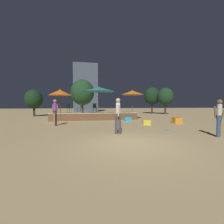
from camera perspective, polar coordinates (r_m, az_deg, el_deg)
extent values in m
plane|color=tan|center=(5.87, 7.78, -11.99)|extent=(120.00, 120.00, 0.00)
cube|color=brown|center=(15.29, -6.77, -1.62)|extent=(8.36, 2.26, 0.66)
cube|color=#CCB793|center=(14.18, -6.48, -0.46)|extent=(8.36, 0.12, 0.08)
cylinder|color=brown|center=(14.34, -4.97, 2.29)|extent=(0.05, 0.05, 2.76)
cone|color=teal|center=(14.41, -4.99, 8.61)|extent=(2.98, 2.98, 0.41)
sphere|color=teal|center=(14.44, -5.00, 9.58)|extent=(0.08, 0.08, 0.08)
cylinder|color=brown|center=(15.17, 7.69, 1.83)|extent=(0.05, 0.05, 2.51)
cone|color=orange|center=(15.21, 7.73, 7.32)|extent=(2.25, 2.25, 0.40)
sphere|color=orange|center=(15.23, 7.74, 8.22)|extent=(0.08, 0.08, 0.08)
cylinder|color=brown|center=(14.25, -19.09, 1.32)|extent=(0.05, 0.05, 2.35)
cone|color=orange|center=(14.28, -19.18, 7.03)|extent=(2.06, 2.06, 0.49)
sphere|color=orange|center=(14.31, -19.20, 8.18)|extent=(0.08, 0.08, 0.08)
cube|color=#2D9EDB|center=(13.63, 6.04, -2.72)|extent=(0.69, 0.69, 0.39)
cube|color=orange|center=(13.09, 23.49, -2.98)|extent=(0.64, 0.64, 0.47)
cube|color=yellow|center=(11.52, 13.09, -3.81)|extent=(0.68, 0.68, 0.38)
cylinder|color=#997051|center=(11.22, -21.09, -2.84)|extent=(0.13, 0.13, 0.87)
cylinder|color=#3F3F47|center=(11.37, -20.55, -2.76)|extent=(0.13, 0.13, 0.87)
cylinder|color=#3F3F47|center=(11.25, -20.86, -0.18)|extent=(0.22, 0.22, 0.24)
cylinder|color=purple|center=(11.24, -20.89, 1.62)|extent=(0.22, 0.22, 0.67)
cylinder|color=#997051|center=(11.14, -20.11, 1.28)|extent=(0.12, 0.11, 0.60)
cylinder|color=#997051|center=(11.35, -21.64, 1.28)|extent=(0.19, 0.15, 0.60)
sphere|color=#997051|center=(11.24, -20.93, 3.92)|extent=(0.24, 0.24, 0.24)
cylinder|color=#3F3F47|center=(7.62, 1.63, -5.30)|extent=(0.13, 0.13, 0.85)
cylinder|color=#3F3F47|center=(7.64, 2.97, -5.28)|extent=(0.13, 0.13, 0.85)
cylinder|color=#3F3F47|center=(7.58, 2.31, -1.51)|extent=(0.22, 0.22, 0.24)
cylinder|color=white|center=(7.56, 2.32, 1.10)|extent=(0.22, 0.22, 0.65)
cylinder|color=tan|center=(7.38, 2.48, 0.53)|extent=(0.09, 0.09, 0.58)
cylinder|color=tan|center=(7.74, 2.16, 0.64)|extent=(0.09, 0.15, 0.58)
sphere|color=tan|center=(7.56, 2.32, 4.44)|extent=(0.23, 0.23, 0.23)
cylinder|color=brown|center=(8.63, 35.74, -5.01)|extent=(0.13, 0.13, 0.81)
cylinder|color=#2D4C7F|center=(8.47, 35.38, -5.14)|extent=(0.13, 0.13, 0.81)
cylinder|color=#2D4C7F|center=(8.50, 35.65, -1.85)|extent=(0.21, 0.21, 0.24)
cylinder|color=beige|center=(8.48, 35.72, 0.37)|extent=(0.21, 0.21, 0.62)
cylinder|color=brown|center=(8.54, 34.62, -0.05)|extent=(0.13, 0.16, 0.55)
cylinder|color=brown|center=(8.44, 36.80, -0.14)|extent=(0.16, 0.22, 0.55)
sphere|color=brown|center=(8.48, 35.80, 3.20)|extent=(0.22, 0.22, 0.22)
cylinder|color=#47474C|center=(15.73, 2.27, 0.84)|extent=(0.02, 0.02, 0.45)
cylinder|color=#47474C|center=(15.94, 3.05, 0.86)|extent=(0.02, 0.02, 0.45)
cylinder|color=#47474C|center=(15.95, 1.53, 0.87)|extent=(0.02, 0.02, 0.45)
cylinder|color=#47474C|center=(16.16, 2.30, 0.89)|extent=(0.02, 0.02, 0.45)
cylinder|color=#47474C|center=(15.94, 2.29, 1.67)|extent=(0.40, 0.40, 0.02)
cube|color=#47474C|center=(16.06, 1.87, 2.49)|extent=(0.32, 0.21, 0.45)
cylinder|color=#2D3338|center=(15.32, -13.05, 0.72)|extent=(0.02, 0.02, 0.45)
cylinder|color=#2D3338|center=(15.03, -12.85, 0.68)|extent=(0.02, 0.02, 0.45)
cylinder|color=#2D3338|center=(15.37, -11.94, 0.74)|extent=(0.02, 0.02, 0.45)
cylinder|color=#2D3338|center=(15.08, -11.73, 0.70)|extent=(0.02, 0.02, 0.45)
cylinder|color=#2D3338|center=(15.19, -12.40, 1.56)|extent=(0.40, 0.40, 0.02)
cube|color=#2D3338|center=(15.22, -11.78, 2.41)|extent=(0.10, 0.36, 0.45)
cylinder|color=#1E4C47|center=(15.13, -7.07, 0.75)|extent=(0.02, 0.02, 0.45)
cylinder|color=#1E4C47|center=(15.17, -5.94, 0.76)|extent=(0.02, 0.02, 0.45)
cylinder|color=#1E4C47|center=(15.43, -7.18, 0.78)|extent=(0.02, 0.02, 0.45)
cylinder|color=#1E4C47|center=(15.46, -6.08, 0.79)|extent=(0.02, 0.02, 0.45)
cylinder|color=#1E4C47|center=(15.29, -6.57, 1.61)|extent=(0.40, 0.40, 0.02)
cube|color=#1E4C47|center=(15.46, -6.65, 2.46)|extent=(0.36, 0.04, 0.45)
cylinder|color=#1E4C47|center=(14.80, -15.07, 0.63)|extent=(0.02, 0.02, 0.45)
cylinder|color=#1E4C47|center=(14.97, -16.03, 0.64)|extent=(0.02, 0.02, 0.45)
cylinder|color=#1E4C47|center=(14.55, -15.73, 0.59)|extent=(0.02, 0.02, 0.45)
cylinder|color=#1E4C47|center=(14.73, -16.69, 0.60)|extent=(0.02, 0.02, 0.45)
cylinder|color=#1E4C47|center=(14.76, -15.89, 1.49)|extent=(0.40, 0.40, 0.02)
cube|color=#1E4C47|center=(14.61, -16.28, 2.35)|extent=(0.33, 0.20, 0.45)
cylinder|color=#33B2D8|center=(9.30, 20.22, -6.54)|extent=(0.25, 0.25, 0.03)
cylinder|color=#3D2B1C|center=(26.16, 14.97, 1.28)|extent=(0.28, 0.28, 1.73)
ellipsoid|color=black|center=(26.19, 15.03, 5.85)|extent=(2.71, 2.71, 2.98)
cylinder|color=#3D2B1C|center=(24.44, -11.13, 1.31)|extent=(0.28, 0.28, 1.80)
ellipsoid|color=#1E4223|center=(24.51, -11.19, 7.32)|extent=(3.71, 3.71, 4.09)
cylinder|color=#3D2B1C|center=(21.75, -27.56, 0.14)|extent=(0.28, 0.28, 1.24)
ellipsoid|color=black|center=(21.74, -27.66, 4.39)|extent=(2.20, 2.20, 2.42)
cylinder|color=#3D2B1C|center=(25.19, 19.62, 1.11)|extent=(0.28, 0.28, 1.68)
ellipsoid|color=#19381E|center=(25.22, 19.69, 5.58)|extent=(2.50, 2.50, 2.75)
cube|color=#4C5666|center=(33.91, -10.02, 8.82)|extent=(5.09, 4.21, 10.21)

